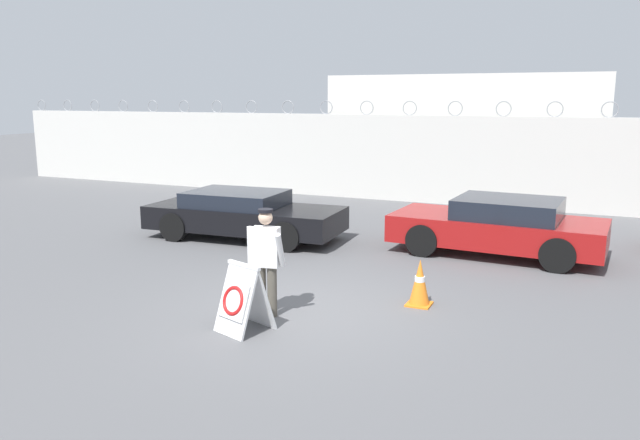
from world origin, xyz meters
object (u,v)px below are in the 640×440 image
at_px(security_guard, 266,257).
at_px(parked_car_rear_sedan, 499,226).
at_px(parked_car_front_coupe, 243,214).
at_px(barricade_sign, 242,298).
at_px(traffic_cone_near, 420,283).

relative_size(security_guard, parked_car_rear_sedan, 0.38).
xyz_separation_m(parked_car_front_coupe, parked_car_rear_sedan, (5.90, 0.86, 0.04)).
relative_size(barricade_sign, parked_car_front_coupe, 0.21).
height_order(traffic_cone_near, parked_car_rear_sedan, parked_car_rear_sedan).
relative_size(security_guard, traffic_cone_near, 2.19).
height_order(security_guard, parked_car_rear_sedan, security_guard).
distance_m(security_guard, parked_car_front_coupe, 5.58).
relative_size(parked_car_front_coupe, parked_car_rear_sedan, 1.05).
bearing_deg(parked_car_rear_sedan, barricade_sign, 69.39).
xyz_separation_m(traffic_cone_near, parked_car_rear_sedan, (0.68, 3.98, 0.25)).
bearing_deg(parked_car_front_coupe, security_guard, -58.59).
bearing_deg(barricade_sign, parked_car_rear_sedan, 85.39).
bearing_deg(traffic_cone_near, parked_car_rear_sedan, 80.32).
bearing_deg(parked_car_front_coupe, traffic_cone_near, -33.99).
relative_size(security_guard, parked_car_front_coupe, 0.36).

